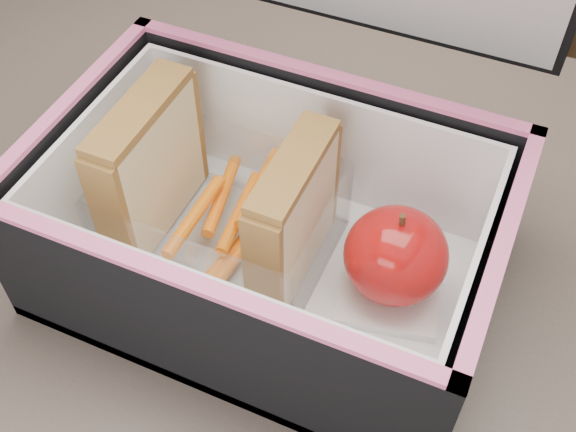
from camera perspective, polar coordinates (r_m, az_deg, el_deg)
name	(u,v)px	position (r m, az deg, el deg)	size (l,w,h in m)	color
kitchen_table	(310,400)	(0.59, 1.71, -14.35)	(1.20, 0.80, 0.75)	brown
lunch_bag	(271,215)	(0.49, -1.32, 0.11)	(0.31, 0.28, 0.30)	black
plastic_tub	(222,213)	(0.52, -5.25, 0.25)	(0.16, 0.11, 0.06)	white
sandwich_left	(150,166)	(0.52, -10.89, 3.94)	(0.03, 0.10, 0.11)	beige
sandwich_right	(293,216)	(0.49, 0.42, -0.03)	(0.03, 0.09, 0.11)	beige
carrot_sticks	(231,219)	(0.53, -4.49, -0.22)	(0.05, 0.13, 0.03)	orange
paper_napkin	(390,289)	(0.52, 8.05, -5.70)	(0.07, 0.07, 0.01)	white
red_apple	(396,255)	(0.49, 8.51, -3.10)	(0.08, 0.08, 0.08)	maroon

